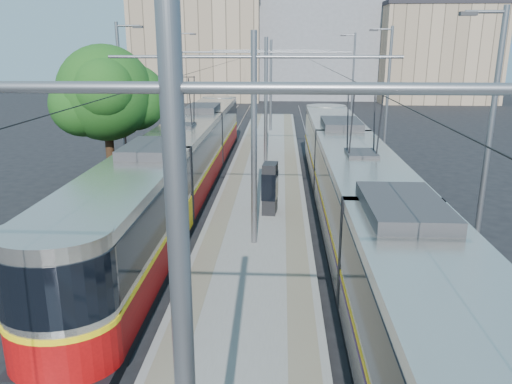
{
  "coord_description": "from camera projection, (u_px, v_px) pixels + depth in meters",
  "views": [
    {
      "loc": [
        0.89,
        -8.04,
        6.82
      ],
      "look_at": [
        -0.02,
        9.75,
        1.6
      ],
      "focal_mm": 35.0,
      "sensor_mm": 36.0,
      "label": 1
    }
  ],
  "objects": [
    {
      "name": "platform",
      "position": [
        264.0,
        180.0,
        25.92
      ],
      "size": [
        4.0,
        50.0,
        0.3
      ],
      "primitive_type": "cube",
      "color": "gray",
      "rests_on": "ground"
    },
    {
      "name": "tactile_strip_left",
      "position": [
        236.0,
        176.0,
        25.94
      ],
      "size": [
        0.7,
        50.0,
        0.01
      ],
      "primitive_type": "cube",
      "color": "gray",
      "rests_on": "platform"
    },
    {
      "name": "tactile_strip_right",
      "position": [
        292.0,
        177.0,
        25.8
      ],
      "size": [
        0.7,
        50.0,
        0.01
      ],
      "primitive_type": "cube",
      "color": "gray",
      "rests_on": "platform"
    },
    {
      "name": "rails",
      "position": [
        264.0,
        182.0,
        25.95
      ],
      "size": [
        8.71,
        70.0,
        0.03
      ],
      "color": "gray",
      "rests_on": "ground"
    },
    {
      "name": "tram_left",
      "position": [
        185.0,
        160.0,
        23.24
      ],
      "size": [
        2.43,
        29.07,
        5.5
      ],
      "color": "black",
      "rests_on": "ground"
    },
    {
      "name": "tram_right",
      "position": [
        359.0,
        196.0,
        17.23
      ],
      "size": [
        2.43,
        30.51,
        5.5
      ],
      "color": "black",
      "rests_on": "ground"
    },
    {
      "name": "catenary",
      "position": [
        262.0,
        100.0,
        21.96
      ],
      "size": [
        9.2,
        70.0,
        7.0
      ],
      "color": "slate",
      "rests_on": "platform"
    },
    {
      "name": "street_lamps",
      "position": [
        266.0,
        94.0,
        28.61
      ],
      "size": [
        15.18,
        38.22,
        8.0
      ],
      "color": "slate",
      "rests_on": "ground"
    },
    {
      "name": "shelter",
      "position": [
        270.0,
        187.0,
        20.01
      ],
      "size": [
        0.67,
        0.99,
        2.06
      ],
      "rotation": [
        0.0,
        0.0,
        -0.11
      ],
      "color": "black",
      "rests_on": "platform"
    },
    {
      "name": "tree",
      "position": [
        113.0,
        95.0,
        22.78
      ],
      "size": [
        4.78,
        4.41,
        6.94
      ],
      "color": "#382314",
      "rests_on": "ground"
    },
    {
      "name": "building_left",
      "position": [
        200.0,
        44.0,
        65.68
      ],
      "size": [
        16.32,
        12.24,
        14.08
      ],
      "color": "tan",
      "rests_on": "ground"
    },
    {
      "name": "building_centre",
      "position": [
        320.0,
        44.0,
        68.7
      ],
      "size": [
        18.36,
        14.28,
        14.23
      ],
      "color": "gray",
      "rests_on": "ground"
    },
    {
      "name": "building_right",
      "position": [
        435.0,
        53.0,
        62.58
      ],
      "size": [
        14.28,
        10.2,
        11.97
      ],
      "color": "tan",
      "rests_on": "ground"
    }
  ]
}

